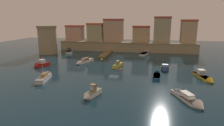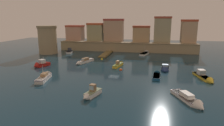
# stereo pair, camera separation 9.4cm
# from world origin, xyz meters

# --- Properties ---
(ground_plane) EXTENTS (135.47, 135.47, 0.00)m
(ground_plane) POSITION_xyz_m (0.00, 0.00, 0.00)
(ground_plane) COLOR #112D3D
(quay_wall) EXTENTS (49.92, 3.78, 3.40)m
(quay_wall) POSITION_xyz_m (0.00, 24.32, 1.71)
(quay_wall) COLOR #9E8966
(quay_wall) RESTS_ON ground
(old_town_backdrop) EXTENTS (49.07, 6.16, 9.46)m
(old_town_backdrop) POSITION_xyz_m (1.73, 28.40, 7.14)
(old_town_backdrop) COLOR tan
(old_town_backdrop) RESTS_ON ground
(fortress_tower) EXTENTS (6.68, 6.68, 9.49)m
(fortress_tower) POSITION_xyz_m (-26.05, 14.99, 4.81)
(fortress_tower) COLOR #9E8966
(fortress_tower) RESTS_ON ground
(pier_dock) EXTENTS (2.36, 12.21, 0.70)m
(pier_dock) POSITION_xyz_m (-5.79, 16.47, 0.21)
(pier_dock) COLOR brown
(pier_dock) RESTS_ON ground
(quay_lamp_0) EXTENTS (0.32, 0.32, 3.72)m
(quay_lamp_0) POSITION_xyz_m (-8.53, 24.32, 5.84)
(quay_lamp_0) COLOR black
(quay_lamp_0) RESTS_ON quay_wall
(quay_lamp_1) EXTENTS (0.32, 0.32, 3.70)m
(quay_lamp_1) POSITION_xyz_m (8.28, 24.32, 5.83)
(quay_lamp_1) COLOR black
(quay_lamp_1) RESTS_ON quay_wall
(moored_boat_0) EXTENTS (2.91, 7.01, 3.43)m
(moored_boat_0) POSITION_xyz_m (-11.64, -12.45, 0.45)
(moored_boat_0) COLOR silver
(moored_boat_0) RESTS_ON ground
(moored_boat_1) EXTENTS (3.52, 7.53, 3.37)m
(moored_boat_1) POSITION_xyz_m (7.11, 20.37, 0.32)
(moored_boat_1) COLOR white
(moored_boat_1) RESTS_ON ground
(moored_boat_2) EXTENTS (2.01, 4.63, 1.82)m
(moored_boat_2) POSITION_xyz_m (12.38, -0.96, 0.38)
(moored_boat_2) COLOR navy
(moored_boat_2) RESTS_ON ground
(moored_boat_3) EXTENTS (4.51, 7.33, 1.69)m
(moored_boat_3) POSITION_xyz_m (14.92, -18.81, 0.33)
(moored_boat_3) COLOR white
(moored_boat_3) RESTS_ON ground
(moored_boat_4) EXTENTS (3.41, 7.29, 1.49)m
(moored_boat_4) POSITION_xyz_m (-8.75, 2.85, 0.48)
(moored_boat_4) COLOR white
(moored_boat_4) RESTS_ON ground
(moored_boat_5) EXTENTS (2.35, 4.83, 2.23)m
(moored_boat_5) POSITION_xyz_m (-19.15, 17.50, 0.52)
(moored_boat_5) COLOR silver
(moored_boat_5) RESTS_ON ground
(moored_boat_6) EXTENTS (3.38, 4.72, 2.91)m
(moored_boat_6) POSITION_xyz_m (-18.27, -3.14, 0.55)
(moored_boat_6) COLOR red
(moored_boat_6) RESTS_ON ground
(moored_boat_7) EXTENTS (2.39, 4.44, 2.06)m
(moored_boat_7) POSITION_xyz_m (0.24, -19.60, 0.53)
(moored_boat_7) COLOR white
(moored_boat_7) RESTS_ON ground
(moored_boat_8) EXTENTS (3.17, 7.51, 2.05)m
(moored_boat_8) POSITION_xyz_m (19.75, -6.42, 0.41)
(moored_boat_8) COLOR gold
(moored_boat_8) RESTS_ON ground
(moored_boat_9) EXTENTS (1.72, 5.65, 1.35)m
(moored_boat_9) POSITION_xyz_m (10.41, -6.33, 0.28)
(moored_boat_9) COLOR #195689
(moored_boat_9) RESTS_ON ground
(moored_boat_10) EXTENTS (2.26, 6.50, 1.74)m
(moored_boat_10) POSITION_xyz_m (1.10, 1.51, 0.43)
(moored_boat_10) COLOR gold
(moored_boat_10) RESTS_ON ground
(mooring_buoy_0) EXTENTS (0.73, 0.73, 0.73)m
(mooring_buoy_0) POSITION_xyz_m (2.21, -2.78, 0.00)
(mooring_buoy_0) COLOR #EA4C19
(mooring_buoy_0) RESTS_ON ground
(mooring_buoy_1) EXTENTS (0.66, 0.66, 0.66)m
(mooring_buoy_1) POSITION_xyz_m (-5.22, 8.41, 0.00)
(mooring_buoy_1) COLOR yellow
(mooring_buoy_1) RESTS_ON ground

